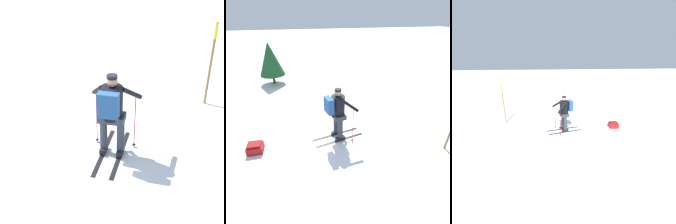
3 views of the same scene
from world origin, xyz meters
The scene contains 4 objects.
ground_plane centered at (0.00, 0.00, 0.00)m, with size 80.00×80.00×0.00m, color white.
skier centered at (-0.58, 0.78, 0.99)m, with size 1.64×1.00×1.68m.
dropped_backpack centered at (1.86, 0.84, 0.13)m, with size 0.45×0.39×0.28m.
pine_tree centered at (1.69, -4.84, 1.35)m, with size 1.33×1.33×2.22m.
Camera 2 is at (0.47, 5.12, 3.51)m, focal length 28.00 mm.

